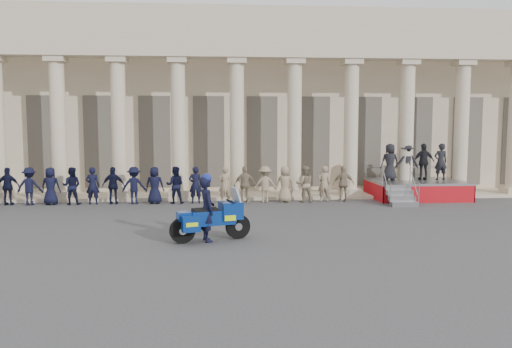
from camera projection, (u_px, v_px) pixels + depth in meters
The scene contains 6 objects.
ground at pixel (202, 239), 14.58m from camera, with size 90.00×90.00×0.00m, color #3E3E41.
building at pixel (210, 105), 28.80m from camera, with size 40.00×12.50×9.00m.
officer_rank at pixel (144, 185), 21.16m from camera, with size 17.64×0.60×1.58m.
reviewing_stand at pixel (413, 170), 22.73m from camera, with size 4.09×3.96×2.51m.
motorcycle at pixel (211, 218), 14.22m from camera, with size 2.31×1.26×1.52m.
rider at pixel (207, 208), 14.15m from camera, with size 0.62×0.78×1.95m.
Camera 1 is at (0.53, -14.42, 3.24)m, focal length 35.00 mm.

